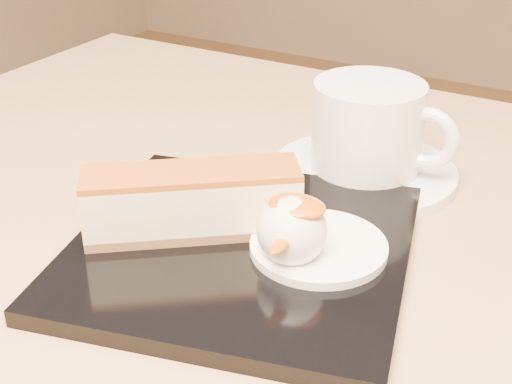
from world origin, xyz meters
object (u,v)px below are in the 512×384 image
Objects in this scene: cheesecake at (192,201)px; ice_cream_scoop at (292,231)px; saucer at (364,173)px; dessert_plate at (241,249)px; coffee_cup at (370,126)px.

cheesecake reaches higher than ice_cream_scoop.
ice_cream_scoop is 0.30× the size of saucer.
coffee_cup is at bearing 78.59° from dessert_plate.
cheesecake is 0.17m from coffee_cup.
dessert_plate is 4.92× the size of ice_cream_scoop.
coffee_cup reaches higher than saucer.
dessert_plate reaches higher than saucer.
cheesecake is 1.17× the size of coffee_cup.
ice_cream_scoop is 0.16m from coffee_cup.
ice_cream_scoop is at bearing -85.51° from saucer.
dessert_plate is 1.47× the size of saucer.
saucer is at bearing 30.46° from cheesecake.
cheesecake is at bearing -112.18° from saucer.
dessert_plate is 0.15m from saucer.
coffee_cup is at bearing 1.01° from saucer.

